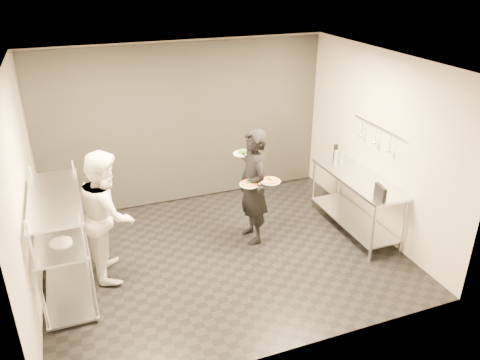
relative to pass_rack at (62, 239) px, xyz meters
name	(u,v)px	position (x,y,z in m)	size (l,w,h in m)	color
room_shell	(199,140)	(2.15, 1.18, 0.63)	(5.00, 4.00, 2.80)	black
pass_rack	(62,239)	(0.00, 0.00, 0.00)	(0.60, 1.60, 1.50)	silver
prep_counter	(356,194)	(4.33, 0.00, -0.14)	(0.60, 1.80, 0.92)	silver
utensil_rail	(376,136)	(4.58, 0.00, 0.78)	(0.07, 1.20, 0.31)	silver
waiter	(253,187)	(2.71, 0.30, 0.12)	(0.65, 0.42, 1.77)	black
chef	(108,214)	(0.60, 0.21, 0.12)	(0.87, 0.68, 1.79)	white
pizza_plate_near	(250,184)	(2.59, 0.12, 0.28)	(0.30, 0.30, 0.05)	white
pizza_plate_far	(270,181)	(2.91, 0.12, 0.27)	(0.29, 0.29, 0.05)	white
salad_plate	(243,152)	(2.67, 0.62, 0.56)	(0.30, 0.30, 0.07)	white
pos_monitor	(380,192)	(4.21, -0.72, 0.25)	(0.05, 0.27, 0.19)	black
bottle_green	(336,157)	(4.28, 0.56, 0.27)	(0.06, 0.06, 0.23)	gray
bottle_clear	(343,159)	(4.37, 0.52, 0.25)	(0.06, 0.06, 0.20)	gray
bottle_dark	(336,151)	(4.40, 0.78, 0.27)	(0.07, 0.07, 0.24)	black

